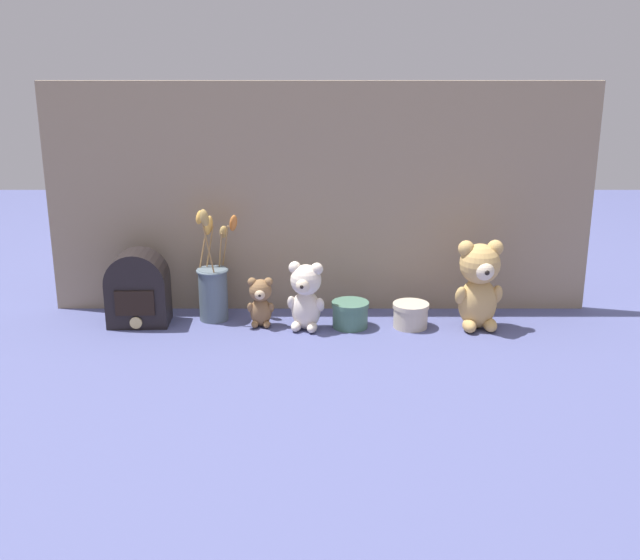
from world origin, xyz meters
TOP-DOWN VIEW (x-y plane):
  - ground_plane at (0.00, 0.00)m, footprint 4.00×4.00m
  - backdrop_wall at (0.00, 0.17)m, footprint 1.58×0.02m
  - teddy_bear_large at (0.44, -0.00)m, footprint 0.14×0.13m
  - teddy_bear_medium at (-0.04, -0.01)m, footprint 0.11×0.10m
  - teddy_bear_small at (-0.17, 0.01)m, footprint 0.08×0.07m
  - flower_vase at (-0.31, 0.07)m, footprint 0.13×0.12m
  - vintage_radio at (-0.51, 0.03)m, footprint 0.17×0.12m
  - decorative_tin_tall at (0.25, 0.01)m, footprint 0.10×0.10m
  - decorative_tin_short at (0.08, 0.01)m, footprint 0.10×0.10m

SIDE VIEW (x-z plane):
  - ground_plane at x=0.00m, z-range 0.00..0.00m
  - decorative_tin_tall at x=0.25m, z-range 0.00..0.07m
  - decorative_tin_short at x=0.08m, z-range 0.00..0.07m
  - teddy_bear_small at x=-0.17m, z-range 0.00..0.15m
  - flower_vase at x=-0.31m, z-range -0.07..0.27m
  - vintage_radio at x=-0.51m, z-range -0.01..0.21m
  - teddy_bear_medium at x=-0.04m, z-range 0.00..0.20m
  - teddy_bear_large at x=0.44m, z-range 0.01..0.26m
  - backdrop_wall at x=0.00m, z-range 0.00..0.67m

